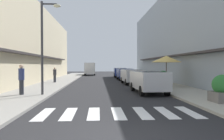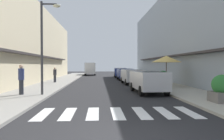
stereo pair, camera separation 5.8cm
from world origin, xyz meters
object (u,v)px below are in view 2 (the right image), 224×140
object	(u,v)px
delivery_van	(90,68)
pedestrian_walking_far	(55,75)
cafe_umbrella	(166,59)
planter_corner	(222,89)
planter_midblock	(163,79)
pedestrian_walking_near	(21,79)
street_lamp	(45,38)
parked_car_far	(125,73)
parked_car_near	(148,80)
parked_car_distant	(120,71)
parked_car_mid	(132,75)

from	to	relation	value
delivery_van	pedestrian_walking_far	distance (m)	18.96
cafe_umbrella	planter_corner	xyz separation A→B (m)	(0.10, -8.11, -1.65)
planter_midblock	pedestrian_walking_near	xyz separation A→B (m)	(-9.81, -3.73, 0.34)
planter_corner	street_lamp	bearing A→B (deg)	160.54
parked_car_far	parked_car_near	bearing A→B (deg)	-90.00
parked_car_far	delivery_van	distance (m)	14.99
parked_car_far	parked_car_distant	bearing A→B (deg)	90.00
planter_corner	cafe_umbrella	bearing A→B (deg)	90.70
parked_car_mid	street_lamp	bearing A→B (deg)	-129.22
street_lamp	parked_car_distant	bearing A→B (deg)	71.81
delivery_van	parked_car_near	bearing A→B (deg)	-79.50
street_lamp	parked_car_near	bearing A→B (deg)	8.95
parked_car_far	parked_car_distant	world-z (taller)	same
parked_car_distant	pedestrian_walking_near	world-z (taller)	pedestrian_walking_near
parked_car_distant	pedestrian_walking_near	bearing A→B (deg)	-111.88
planter_corner	parked_car_far	bearing A→B (deg)	98.52
street_lamp	cafe_umbrella	distance (m)	10.30
cafe_umbrella	pedestrian_walking_near	size ratio (longest dim) A/B	1.43
street_lamp	pedestrian_walking_far	world-z (taller)	street_lamp
parked_car_far	pedestrian_walking_near	bearing A→B (deg)	-119.88
parked_car_near	cafe_umbrella	size ratio (longest dim) A/B	1.58
parked_car_mid	parked_car_distant	bearing A→B (deg)	90.00
street_lamp	cafe_umbrella	xyz separation A→B (m)	(8.99, 4.90, -1.10)
street_lamp	pedestrian_walking_far	size ratio (longest dim) A/B	3.62
delivery_van	cafe_umbrella	xyz separation A→B (m)	(7.47, -23.14, 1.00)
delivery_van	planter_corner	world-z (taller)	delivery_van
street_lamp	planter_corner	world-z (taller)	street_lamp
street_lamp	planter_midblock	xyz separation A→B (m)	(8.38, 3.80, -2.77)
parked_car_distant	pedestrian_walking_near	distance (m)	21.34
parked_car_near	parked_car_far	xyz separation A→B (m)	(0.00, 12.88, -0.00)
delivery_van	pedestrian_walking_far	world-z (taller)	delivery_van
pedestrian_walking_far	street_lamp	bearing A→B (deg)	-153.91
parked_car_distant	pedestrian_walking_far	world-z (taller)	pedestrian_walking_far
parked_car_mid	parked_car_distant	xyz separation A→B (m)	(-0.00, 11.87, -0.00)
parked_car_far	pedestrian_walking_near	xyz separation A→B (m)	(-7.95, -13.84, 0.16)
parked_car_far	planter_midblock	size ratio (longest dim) A/B	2.98
parked_car_near	delivery_van	world-z (taller)	delivery_van
delivery_van	street_lamp	xyz separation A→B (m)	(-1.52, -28.03, 2.10)
delivery_van	parked_car_far	bearing A→B (deg)	-70.49
parked_car_distant	planter_corner	size ratio (longest dim) A/B	3.17
parked_car_mid	parked_car_distant	size ratio (longest dim) A/B	1.02
delivery_van	street_lamp	distance (m)	28.15
pedestrian_walking_near	pedestrian_walking_far	distance (m)	9.23
parked_car_far	pedestrian_walking_far	xyz separation A→B (m)	(-7.86, -4.61, 0.00)
parked_car_near	planter_corner	distance (m)	4.96
parked_car_far	planter_corner	size ratio (longest dim) A/B	3.00
parked_car_distant	pedestrian_walking_near	size ratio (longest dim) A/B	2.32
cafe_umbrella	pedestrian_walking_near	world-z (taller)	cafe_umbrella
cafe_umbrella	planter_corner	world-z (taller)	cafe_umbrella
parked_car_mid	pedestrian_walking_far	xyz separation A→B (m)	(-7.86, 1.30, -0.00)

